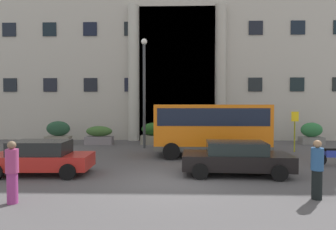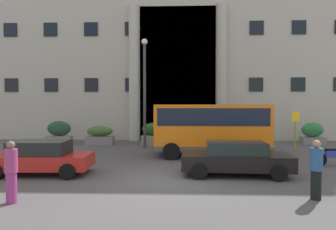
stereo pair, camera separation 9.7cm
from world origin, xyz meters
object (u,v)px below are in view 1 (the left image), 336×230
lamppost_plaza_centre (144,84)px  motorcycle_far_end (242,156)px  bus_stop_sign (295,127)px  pedestrian_man_crossing (317,169)px  hedge_planter_entrance_right (99,136)px  hedge_planter_west (58,133)px  orange_minibus (211,126)px  parked_compact_extra (236,158)px  hedge_planter_far_west (312,134)px  hedge_planter_far_east (156,134)px  parked_sedan_second (41,157)px  pedestrian_woman_dark_dress (12,172)px  motorcycle_near_kerb (334,156)px

lamppost_plaza_centre → motorcycle_far_end: bearing=-46.5°
bus_stop_sign → pedestrian_man_crossing: size_ratio=1.37×
bus_stop_sign → hedge_planter_entrance_right: bearing=167.0°
hedge_planter_west → orange_minibus: bearing=-24.6°
parked_compact_extra → motorcycle_far_end: parked_compact_extra is taller
motorcycle_far_end → hedge_planter_far_west: bearing=51.7°
hedge_planter_far_east → parked_sedan_second: size_ratio=0.52×
orange_minibus → bus_stop_sign: (5.31, 1.68, -0.18)m
bus_stop_sign → hedge_planter_entrance_right: (-12.84, 2.96, -0.89)m
pedestrian_man_crossing → pedestrian_woman_dark_dress: pedestrian_woman_dark_dress is taller
hedge_planter_far_west → pedestrian_man_crossing: size_ratio=0.91×
orange_minibus → hedge_planter_far_east: (-3.44, 4.99, -0.95)m
motorcycle_far_end → hedge_planter_entrance_right: bearing=143.2°
bus_stop_sign → hedge_planter_far_east: 9.39m
hedge_planter_far_west → motorcycle_near_kerb: bearing=-108.0°
motorcycle_near_kerb → parked_compact_extra: bearing=-157.4°
hedge_planter_far_east → parked_compact_extra: bearing=-67.1°
hedge_planter_west → motorcycle_far_end: bearing=-32.0°
hedge_planter_entrance_right → hedge_planter_west: bearing=176.3°
parked_compact_extra → orange_minibus: bearing=100.0°
parked_sedan_second → bus_stop_sign: bearing=24.0°
hedge_planter_west → lamppost_plaza_centre: (6.55, -1.85, 3.42)m
orange_minibus → motorcycle_near_kerb: size_ratio=3.16×
bus_stop_sign → parked_sedan_second: bearing=-153.9°
hedge_planter_entrance_right → pedestrian_man_crossing: pedestrian_man_crossing is taller
pedestrian_man_crossing → bus_stop_sign: bearing=-179.1°
motorcycle_near_kerb → pedestrian_woman_dark_dress: (-12.16, -5.58, 0.47)m
orange_minibus → bus_stop_sign: bearing=18.1°
hedge_planter_far_west → parked_compact_extra: bearing=-127.7°
parked_sedan_second → pedestrian_man_crossing: pedestrian_man_crossing is taller
pedestrian_man_crossing → orange_minibus: bearing=-143.7°
parked_sedan_second → motorcycle_near_kerb: parked_sedan_second is taller
hedge_planter_entrance_right → pedestrian_woman_dark_dress: 12.77m
hedge_planter_entrance_right → hedge_planter_far_east: (4.08, 0.35, 0.12)m
bus_stop_sign → pedestrian_woman_dark_dress: bus_stop_sign is taller
hedge_planter_far_west → pedestrian_man_crossing: 14.03m
parked_sedan_second → motorcycle_near_kerb: bearing=7.0°
parked_sedan_second → pedestrian_woman_dark_dress: bearing=-79.1°
parked_compact_extra → lamppost_plaza_centre: (-4.57, 7.35, 3.54)m
pedestrian_woman_dark_dress → lamppost_plaza_centre: 11.87m
motorcycle_far_end → orange_minibus: bearing=117.9°
orange_minibus → parked_compact_extra: bearing=-82.8°
orange_minibus → pedestrian_man_crossing: 7.86m
motorcycle_far_end → pedestrian_man_crossing: size_ratio=1.09×
orange_minibus → hedge_planter_entrance_right: (-7.53, 4.65, -1.07)m
hedge_planter_far_east → motorcycle_far_end: 8.83m
parked_sedan_second → lamppost_plaza_centre: 9.04m
pedestrian_woman_dark_dress → motorcycle_near_kerb: bearing=154.7°
bus_stop_sign → motorcycle_near_kerb: (0.15, -4.20, -1.08)m
motorcycle_far_end → motorcycle_near_kerb: (4.28, 0.01, -0.00)m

